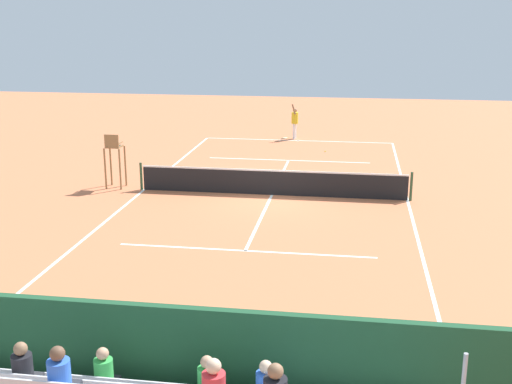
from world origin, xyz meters
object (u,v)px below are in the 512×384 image
Objects in this scene: courtside_bench at (280,370)px; tennis_ball_near at (325,151)px; umpire_chair at (114,155)px; tennis_player at (295,120)px; tennis_racket at (285,138)px; tennis_net at (272,182)px; equipment_bag at (160,383)px.

courtside_bench is 27.27× the size of tennis_ball_near.
umpire_chair is 32.42× the size of tennis_ball_near.
tennis_racket is at bearing -10.99° from tennis_player.
equipment_bag is at bearing 88.64° from tennis_net.
equipment_bag is at bearing 90.98° from tennis_racket.
tennis_racket is (0.43, -24.96, -0.16)m from equipment_bag.
courtside_bench is 3.19× the size of tennis_racket.
tennis_net reaches higher than tennis_ball_near.
tennis_net is 156.06× the size of tennis_ball_near.
tennis_player reaches higher than tennis_ball_near.
tennis_player is at bearing -85.22° from courtside_bench.
tennis_ball_near reaches higher than tennis_racket.
courtside_bench is (-8.04, 13.42, -0.76)m from umpire_chair.
tennis_net is 11.44× the size of equipment_bag.
equipment_bag is 1.59× the size of tennis_racket.
courtside_bench is 0.93× the size of tennis_player.
tennis_player is (-0.09, -24.86, 0.84)m from equipment_bag.
tennis_net is at bearing -82.12° from courtside_bench.
tennis_player reaches higher than tennis_racket.
tennis_ball_near is at bearing -89.35° from courtside_bench.
courtside_bench is 24.82m from tennis_player.
tennis_net reaches higher than tennis_racket.
tennis_net is 5.35× the size of tennis_player.
equipment_bag reaches higher than tennis_racket.
tennis_ball_near is at bearing -101.00° from tennis_net.
equipment_bag is 13.64× the size of tennis_ball_near.
tennis_player is at bearing -90.20° from equipment_bag.
equipment_bag is at bearing 3.41° from courtside_bench.
tennis_player is at bearing -60.66° from tennis_ball_near.
tennis_ball_near is (-1.60, -8.21, -0.47)m from tennis_net.
tennis_net is at bearing 91.15° from tennis_player.
courtside_bench reaches higher than tennis_ball_near.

